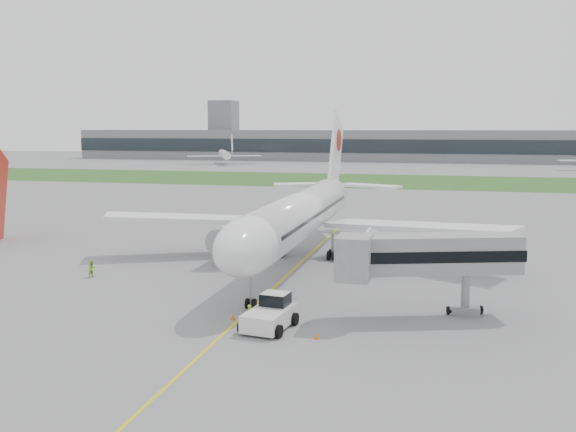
% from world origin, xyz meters
% --- Properties ---
extents(ground, '(600.00, 600.00, 0.00)m').
position_xyz_m(ground, '(0.00, 0.00, 0.00)').
color(ground, gray).
rests_on(ground, ground).
extents(apron_markings, '(70.00, 70.00, 0.04)m').
position_xyz_m(apron_markings, '(0.00, -5.00, 0.00)').
color(apron_markings, '#D1C612').
rests_on(apron_markings, ground).
extents(grass_strip, '(600.00, 50.00, 0.02)m').
position_xyz_m(grass_strip, '(0.00, 120.00, 0.01)').
color(grass_strip, '#275620').
rests_on(grass_strip, ground).
extents(terminal_building, '(320.00, 22.30, 14.00)m').
position_xyz_m(terminal_building, '(0.00, 229.87, 7.00)').
color(terminal_building, gray).
rests_on(terminal_building, ground).
extents(control_tower, '(12.00, 12.00, 56.00)m').
position_xyz_m(control_tower, '(-90.00, 232.00, 0.00)').
color(control_tower, gray).
rests_on(control_tower, ground).
extents(airliner, '(48.13, 53.95, 17.88)m').
position_xyz_m(airliner, '(0.00, 4.87, 5.66)').
color(airliner, white).
rests_on(airliner, ground).
extents(pushback_tug, '(3.91, 5.30, 2.55)m').
position_xyz_m(pushback_tug, '(3.05, -19.64, 1.17)').
color(pushback_tug, silver).
rests_on(pushback_tug, ground).
extents(jet_bridge, '(14.64, 8.43, 6.98)m').
position_xyz_m(jet_bridge, '(14.17, -14.12, 5.17)').
color(jet_bridge, gray).
rests_on(jet_bridge, ground).
extents(safety_cone_left, '(0.38, 0.38, 0.52)m').
position_xyz_m(safety_cone_left, '(-0.50, -18.39, 0.26)').
color(safety_cone_left, orange).
rests_on(safety_cone_left, ground).
extents(safety_cone_right, '(0.37, 0.37, 0.51)m').
position_xyz_m(safety_cone_right, '(7.04, -21.45, 0.25)').
color(safety_cone_right, orange).
rests_on(safety_cone_right, ground).
extents(ground_crew_near, '(0.76, 0.70, 1.74)m').
position_xyz_m(ground_crew_near, '(1.32, -19.67, 0.87)').
color(ground_crew_near, '#9ED223').
rests_on(ground_crew_near, ground).
extents(ground_crew_far, '(0.94, 1.05, 1.78)m').
position_xyz_m(ground_crew_far, '(-19.34, -7.88, 0.89)').
color(ground_crew_far, '#83C520').
rests_on(ground_crew_far, ground).
extents(distant_aircraft_left, '(39.06, 37.23, 11.74)m').
position_xyz_m(distant_aircraft_left, '(-74.39, 188.25, 0.00)').
color(distant_aircraft_left, white).
rests_on(distant_aircraft_left, ground).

